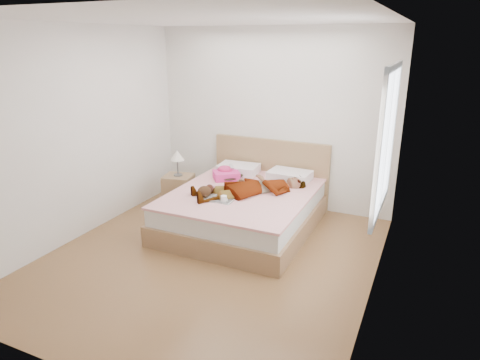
{
  "coord_description": "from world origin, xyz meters",
  "views": [
    {
      "loc": [
        2.16,
        -3.87,
        2.41
      ],
      "look_at": [
        0.0,
        0.85,
        0.7
      ],
      "focal_mm": 32.0,
      "sensor_mm": 36.0,
      "label": 1
    }
  ],
  "objects_px": {
    "woman": "(253,184)",
    "phone": "(231,166)",
    "bed": "(246,206)",
    "coffee_mug": "(224,199)",
    "magazine": "(218,199)",
    "nightstand": "(179,189)",
    "plush_toy": "(205,191)",
    "towel": "(226,174)"
  },
  "relations": [
    {
      "from": "woman",
      "to": "coffee_mug",
      "type": "xyz_separation_m",
      "value": [
        -0.18,
        -0.49,
        -0.06
      ]
    },
    {
      "from": "phone",
      "to": "magazine",
      "type": "xyz_separation_m",
      "value": [
        0.21,
        -0.83,
        -0.18
      ]
    },
    {
      "from": "bed",
      "to": "magazine",
      "type": "bearing_deg",
      "value": -108.81
    },
    {
      "from": "woman",
      "to": "nightstand",
      "type": "relative_size",
      "value": 1.8
    },
    {
      "from": "bed",
      "to": "magazine",
      "type": "height_order",
      "value": "bed"
    },
    {
      "from": "phone",
      "to": "nightstand",
      "type": "relative_size",
      "value": 0.11
    },
    {
      "from": "coffee_mug",
      "to": "nightstand",
      "type": "bearing_deg",
      "value": 147.32
    },
    {
      "from": "plush_toy",
      "to": "towel",
      "type": "bearing_deg",
      "value": 96.29
    },
    {
      "from": "bed",
      "to": "nightstand",
      "type": "height_order",
      "value": "bed"
    },
    {
      "from": "phone",
      "to": "towel",
      "type": "height_order",
      "value": "phone"
    },
    {
      "from": "towel",
      "to": "plush_toy",
      "type": "xyz_separation_m",
      "value": [
        0.08,
        -0.76,
        -0.0
      ]
    },
    {
      "from": "woman",
      "to": "bed",
      "type": "height_order",
      "value": "bed"
    },
    {
      "from": "bed",
      "to": "coffee_mug",
      "type": "xyz_separation_m",
      "value": [
        -0.05,
        -0.54,
        0.28
      ]
    },
    {
      "from": "phone",
      "to": "plush_toy",
      "type": "relative_size",
      "value": 0.36
    },
    {
      "from": "woman",
      "to": "phone",
      "type": "bearing_deg",
      "value": -174.28
    },
    {
      "from": "woman",
      "to": "nightstand",
      "type": "distance_m",
      "value": 1.35
    },
    {
      "from": "nightstand",
      "to": "magazine",
      "type": "bearing_deg",
      "value": -33.08
    },
    {
      "from": "coffee_mug",
      "to": "nightstand",
      "type": "height_order",
      "value": "nightstand"
    },
    {
      "from": "towel",
      "to": "nightstand",
      "type": "distance_m",
      "value": 0.79
    },
    {
      "from": "woman",
      "to": "bed",
      "type": "bearing_deg",
      "value": -159.31
    },
    {
      "from": "plush_toy",
      "to": "nightstand",
      "type": "xyz_separation_m",
      "value": [
        -0.81,
        0.63,
        -0.29
      ]
    },
    {
      "from": "phone",
      "to": "nightstand",
      "type": "height_order",
      "value": "nightstand"
    },
    {
      "from": "bed",
      "to": "phone",
      "type": "bearing_deg",
      "value": 137.48
    },
    {
      "from": "woman",
      "to": "plush_toy",
      "type": "relative_size",
      "value": 5.78
    },
    {
      "from": "woman",
      "to": "magazine",
      "type": "xyz_separation_m",
      "value": [
        -0.29,
        -0.43,
        -0.1
      ]
    },
    {
      "from": "bed",
      "to": "plush_toy",
      "type": "relative_size",
      "value": 7.59
    },
    {
      "from": "towel",
      "to": "coffee_mug",
      "type": "bearing_deg",
      "value": -65.25
    },
    {
      "from": "towel",
      "to": "coffee_mug",
      "type": "xyz_separation_m",
      "value": [
        0.39,
        -0.84,
        -0.03
      ]
    },
    {
      "from": "phone",
      "to": "woman",
      "type": "bearing_deg",
      "value": -84.28
    },
    {
      "from": "woman",
      "to": "coffee_mug",
      "type": "bearing_deg",
      "value": -65.51
    },
    {
      "from": "bed",
      "to": "plush_toy",
      "type": "xyz_separation_m",
      "value": [
        -0.36,
        -0.46,
        0.31
      ]
    },
    {
      "from": "woman",
      "to": "nightstand",
      "type": "bearing_deg",
      "value": -145.57
    },
    {
      "from": "nightstand",
      "to": "plush_toy",
      "type": "bearing_deg",
      "value": -37.92
    },
    {
      "from": "woman",
      "to": "magazine",
      "type": "height_order",
      "value": "woman"
    },
    {
      "from": "bed",
      "to": "towel",
      "type": "xyz_separation_m",
      "value": [
        -0.44,
        0.3,
        0.31
      ]
    },
    {
      "from": "bed",
      "to": "nightstand",
      "type": "relative_size",
      "value": 2.36
    },
    {
      "from": "phone",
      "to": "nightstand",
      "type": "distance_m",
      "value": 0.9
    },
    {
      "from": "bed",
      "to": "towel",
      "type": "distance_m",
      "value": 0.62
    },
    {
      "from": "nightstand",
      "to": "coffee_mug",
      "type": "bearing_deg",
      "value": -32.68
    },
    {
      "from": "towel",
      "to": "magazine",
      "type": "relative_size",
      "value": 1.09
    },
    {
      "from": "towel",
      "to": "coffee_mug",
      "type": "height_order",
      "value": "towel"
    },
    {
      "from": "plush_toy",
      "to": "bed",
      "type": "bearing_deg",
      "value": 51.86
    }
  ]
}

